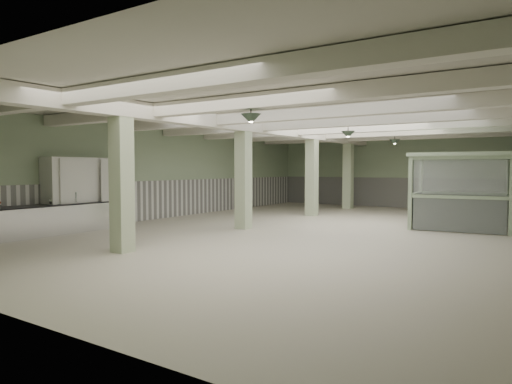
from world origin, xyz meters
The scene contains 28 objects.
floor centered at (0.00, 0.00, 0.00)m, with size 20.00×20.00×0.00m, color beige.
ceiling centered at (0.00, 0.00, 3.60)m, with size 14.00×20.00×0.02m, color beige.
wall_back centered at (0.00, 10.00, 1.80)m, with size 14.00×0.02×3.60m, color #98AE8B.
wall_front centered at (0.00, -10.00, 1.80)m, with size 14.00×0.02×3.60m, color #98AE8B.
wall_left centered at (-7.00, 0.00, 1.80)m, with size 0.02×20.00×3.60m, color #98AE8B.
wainscot_left centered at (-6.97, 0.00, 0.75)m, with size 0.05×19.90×1.50m, color silver.
wainscot_back centered at (0.00, 9.97, 0.75)m, with size 13.90×0.05×1.50m, color silver.
girder centered at (-2.50, 0.00, 3.38)m, with size 0.45×19.90×0.40m, color silver.
beam_a centered at (0.00, -7.50, 3.42)m, with size 13.90×0.35×0.32m, color silver.
beam_b centered at (0.00, -5.00, 3.42)m, with size 13.90×0.35×0.32m, color silver.
beam_c centered at (0.00, -2.50, 3.42)m, with size 13.90×0.35×0.32m, color silver.
beam_d centered at (0.00, 0.00, 3.42)m, with size 13.90×0.35×0.32m, color silver.
beam_e centered at (0.00, 2.50, 3.42)m, with size 13.90×0.35×0.32m, color silver.
beam_f centered at (0.00, 5.00, 3.42)m, with size 13.90×0.35×0.32m, color silver.
beam_g centered at (0.00, 7.50, 3.42)m, with size 13.90×0.35×0.32m, color silver.
column_a centered at (-2.50, -6.00, 1.80)m, with size 0.42×0.42×3.60m, color beige.
column_b centered at (-2.50, -1.00, 1.80)m, with size 0.42×0.42×3.60m, color beige.
column_c centered at (-2.50, 4.00, 1.80)m, with size 0.42×0.42×3.60m, color beige.
column_d centered at (-2.50, 8.00, 1.80)m, with size 0.42×0.42×3.60m, color beige.
pendant_front centered at (0.50, -5.00, 3.05)m, with size 0.44×0.44×0.22m, color #2F3F31.
pendant_mid centered at (0.50, 0.50, 3.05)m, with size 0.44×0.44×0.22m, color #2F3F31.
pendant_back centered at (0.50, 5.50, 3.05)m, with size 0.44×0.44×0.22m, color #2F3F31.
prep_counter centered at (-6.54, -5.26, 0.46)m, with size 0.93×5.36×0.91m.
pitcher_near centered at (-6.43, -5.28, 1.04)m, with size 0.19×0.21×0.27m, color silver, non-canonical shape.
pitcher_far centered at (-6.42, -3.03, 1.04)m, with size 0.19×0.22×0.28m, color silver, non-canonical shape.
orange_bowl centered at (-6.41, -4.98, 0.95)m, with size 0.25×0.25×0.09m, color #B2B2B7.
walkin_cooler centered at (-6.62, -4.00, 1.23)m, with size 1.02×2.68×2.45m.
guard_booth centered at (3.44, 2.99, 1.69)m, with size 3.34×2.92×2.48m.
Camera 1 is at (6.04, -13.21, 1.99)m, focal length 32.00 mm.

